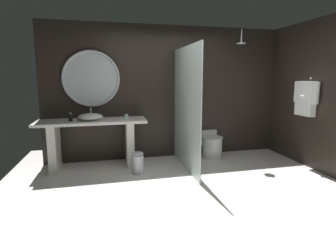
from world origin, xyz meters
The scene contains 13 objects.
ground_plane centered at (0.00, 0.00, 0.00)m, with size 5.76×5.76×0.00m, color silver.
back_wall_panel centered at (0.00, 1.90, 1.30)m, with size 4.80×0.10×2.60m, color black.
side_wall_right centered at (2.35, 0.76, 1.30)m, with size 0.10×2.47×2.60m, color black.
vanity_counter centered at (-1.48, 1.53, 0.55)m, with size 1.88×0.60×0.86m.
vessel_sink centered at (-1.50, 1.51, 0.92)m, with size 0.43×0.35×0.20m.
tumbler_cup centered at (-0.88, 1.53, 0.90)m, with size 0.07×0.07×0.09m, color silver.
soap_dispenser centered at (-1.83, 1.48, 0.93)m, with size 0.06×0.06×0.15m.
round_wall_mirror centered at (-1.48, 1.81, 1.58)m, with size 1.03×0.05×1.03m.
shower_glass_panel centered at (0.12, 1.10, 1.06)m, with size 0.02×1.49×2.13m, color silver.
rain_shower_head centered at (1.29, 1.42, 2.26)m, with size 0.17×0.17×0.28m.
hanging_bathrobe centered at (2.21, 0.73, 1.26)m, with size 0.20×0.54×0.67m.
toilet centered at (0.82, 1.61, 0.25)m, with size 0.41×0.59×0.51m.
waste_bin centered at (-0.74, 1.03, 0.19)m, with size 0.20×0.20×0.37m.
Camera 1 is at (-1.18, -3.09, 1.62)m, focal length 27.32 mm.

